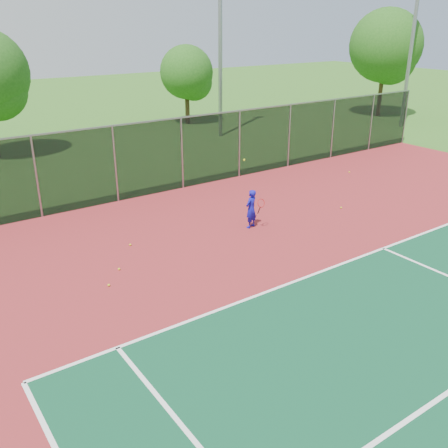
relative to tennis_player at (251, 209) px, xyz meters
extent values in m
plane|color=#2C611B|center=(0.34, -6.80, -0.71)|extent=(120.00, 120.00, 0.00)
cube|color=maroon|center=(0.34, -4.80, -0.70)|extent=(30.00, 20.00, 0.02)
cube|color=white|center=(2.34, -3.80, -0.67)|extent=(22.00, 0.10, 0.00)
cube|color=black|center=(0.34, 5.20, 0.81)|extent=(30.00, 0.04, 3.00)
cube|color=gray|center=(0.34, 5.20, 2.31)|extent=(30.00, 0.06, 0.06)
imported|color=#1311A3|center=(0.00, 0.00, -0.01)|extent=(0.57, 0.46, 1.36)
cylinder|color=black|center=(0.15, -0.25, -0.02)|extent=(0.03, 0.15, 0.27)
torus|color=#A51414|center=(0.15, -0.35, 0.28)|extent=(0.30, 0.13, 0.29)
sphere|color=gold|center=(-0.25, 0.10, 1.74)|extent=(0.07, 0.07, 0.07)
sphere|color=gold|center=(-4.11, 0.98, -0.65)|extent=(0.07, 0.07, 0.07)
sphere|color=gold|center=(3.98, -0.51, -0.65)|extent=(0.07, 0.07, 0.07)
sphere|color=gold|center=(-5.72, -1.11, -0.65)|extent=(0.07, 0.07, 0.07)
sphere|color=gold|center=(-5.10, -0.39, -0.65)|extent=(0.07, 0.07, 0.07)
sphere|color=gold|center=(7.94, 2.63, -0.65)|extent=(0.07, 0.07, 0.07)
cylinder|color=gray|center=(7.64, 12.93, 5.87)|extent=(0.24, 0.24, 13.15)
cylinder|color=gray|center=(19.43, 8.35, 5.87)|extent=(0.24, 0.24, 13.15)
cylinder|color=#332212|center=(8.06, 17.59, 0.30)|extent=(0.30, 0.30, 2.02)
sphere|color=#1D4D14|center=(8.06, 17.59, 2.77)|extent=(3.59, 3.59, 3.59)
sphere|color=#1D4D14|center=(8.46, 17.29, 2.10)|extent=(2.47, 2.47, 2.47)
cylinder|color=#332212|center=(21.47, 11.96, 0.76)|extent=(0.30, 0.30, 2.93)
sphere|color=#1D4D14|center=(21.47, 11.96, 4.33)|extent=(5.20, 5.20, 5.20)
sphere|color=#1D4D14|center=(21.87, 11.66, 3.36)|extent=(3.58, 3.58, 3.58)
camera|label=1|loc=(-9.96, -12.61, 5.98)|focal=40.00mm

